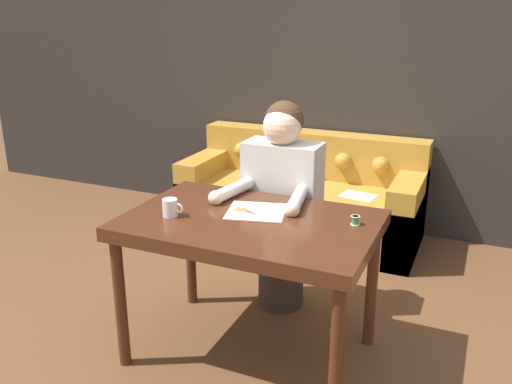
# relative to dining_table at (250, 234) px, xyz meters

# --- Properties ---
(ground_plane) EXTENTS (16.00, 16.00, 0.00)m
(ground_plane) POSITION_rel_dining_table_xyz_m (0.03, 0.00, -0.69)
(ground_plane) COLOR brown
(wall_back) EXTENTS (8.00, 0.06, 2.60)m
(wall_back) POSITION_rel_dining_table_xyz_m (0.03, 2.06, 0.61)
(wall_back) COLOR #2D2823
(wall_back) RESTS_ON ground_plane
(dining_table) EXTENTS (1.24, 0.81, 0.77)m
(dining_table) POSITION_rel_dining_table_xyz_m (0.00, 0.00, 0.00)
(dining_table) COLOR #472314
(dining_table) RESTS_ON ground_plane
(couch) EXTENTS (1.87, 0.79, 0.81)m
(couch) POSITION_rel_dining_table_xyz_m (-0.29, 1.66, -0.39)
(couch) COLOR #B7842D
(couch) RESTS_ON ground_plane
(person) EXTENTS (0.51, 0.61, 1.27)m
(person) POSITION_rel_dining_table_xyz_m (-0.04, 0.54, -0.02)
(person) COLOR #33281E
(person) RESTS_ON ground_plane
(pattern_paper_main) EXTENTS (0.35, 0.34, 0.00)m
(pattern_paper_main) POSITION_rel_dining_table_xyz_m (-0.01, 0.10, 0.09)
(pattern_paper_main) COLOR beige
(pattern_paper_main) RESTS_ON dining_table
(scissors) EXTENTS (0.25, 0.14, 0.01)m
(scissors) POSITION_rel_dining_table_xyz_m (-0.05, 0.08, 0.09)
(scissors) COLOR silver
(scissors) RESTS_ON dining_table
(mug) EXTENTS (0.11, 0.08, 0.09)m
(mug) POSITION_rel_dining_table_xyz_m (-0.38, -0.13, 0.13)
(mug) COLOR silver
(mug) RESTS_ON dining_table
(thread_spool) EXTENTS (0.04, 0.04, 0.05)m
(thread_spool) POSITION_rel_dining_table_xyz_m (0.50, 0.13, 0.11)
(thread_spool) COLOR #338C4C
(thread_spool) RESTS_ON dining_table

